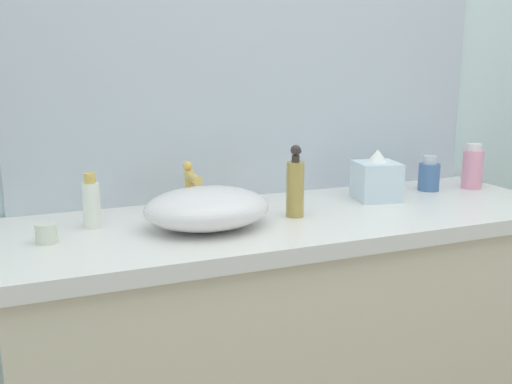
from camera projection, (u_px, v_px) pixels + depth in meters
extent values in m
cube|color=silver|center=(257.00, 61.00, 1.83)|extent=(6.00, 0.06, 2.60)
cube|color=beige|center=(297.00, 361.00, 1.74)|extent=(1.58, 0.52, 0.83)
cube|color=silver|center=(300.00, 221.00, 1.64)|extent=(1.62, 0.56, 0.04)
cube|color=#B2BCC6|center=(262.00, 30.00, 1.77)|extent=(1.55, 0.01, 1.04)
ellipsoid|color=silver|center=(207.00, 208.00, 1.49)|extent=(0.33, 0.27, 0.11)
cylinder|color=#D9B152|center=(190.00, 192.00, 1.63)|extent=(0.03, 0.03, 0.12)
cylinder|color=#D9B152|center=(194.00, 178.00, 1.58)|extent=(0.02, 0.09, 0.02)
sphere|color=#D9B152|center=(188.00, 166.00, 1.63)|extent=(0.03, 0.03, 0.03)
cylinder|color=#A78E45|center=(295.00, 189.00, 1.59)|extent=(0.05, 0.05, 0.15)
cylinder|color=#332C23|center=(296.00, 159.00, 1.57)|extent=(0.02, 0.02, 0.02)
sphere|color=#362B28|center=(296.00, 150.00, 1.57)|extent=(0.03, 0.03, 0.03)
cylinder|color=#32292A|center=(298.00, 151.00, 1.56)|extent=(0.01, 0.02, 0.01)
cylinder|color=white|center=(92.00, 205.00, 1.49)|extent=(0.05, 0.05, 0.12)
cylinder|color=gold|center=(90.00, 178.00, 1.47)|extent=(0.03, 0.03, 0.03)
cylinder|color=#446799|center=(429.00, 177.00, 1.93)|extent=(0.07, 0.07, 0.09)
cylinder|color=silver|center=(430.00, 160.00, 1.92)|extent=(0.04, 0.04, 0.03)
cylinder|color=pink|center=(472.00, 169.00, 1.96)|extent=(0.07, 0.07, 0.13)
cylinder|color=silver|center=(474.00, 147.00, 1.94)|extent=(0.05, 0.05, 0.02)
cube|color=silver|center=(376.00, 181.00, 1.80)|extent=(0.15, 0.15, 0.12)
cone|color=white|center=(378.00, 156.00, 1.78)|extent=(0.07, 0.07, 0.04)
cylinder|color=silver|center=(47.00, 233.00, 1.37)|extent=(0.05, 0.05, 0.05)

